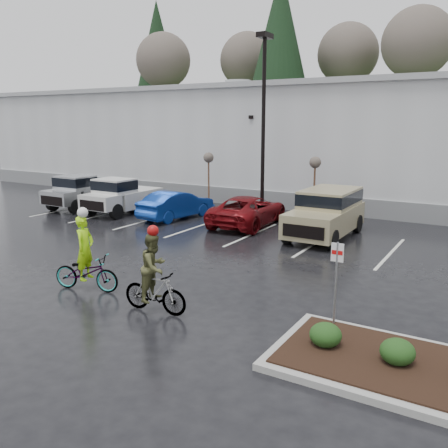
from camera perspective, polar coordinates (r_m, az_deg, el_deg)
The scene contains 16 objects.
ground at distance 13.41m, azimuth -3.09°, elevation -9.42°, with size 120.00×120.00×0.00m, color black.
warehouse at distance 33.08m, azimuth 18.91°, elevation 9.32°, with size 60.50×15.50×7.20m.
wooded_ridge at distance 55.79m, azimuth 24.00°, elevation 9.18°, with size 80.00×25.00×6.00m, color #1D3A18.
lamppost at distance 24.89m, azimuth 4.79°, elevation 13.88°, with size 0.50×1.00×9.22m.
sapling_west at distance 27.81m, azimuth -1.87°, elevation 7.64°, with size 0.60×0.60×3.20m.
sapling_mid at distance 24.91m, azimuth 10.90°, elevation 6.90°, with size 0.60×0.60×3.20m.
shrub_a at distance 10.78m, azimuth 12.12°, elevation -12.91°, with size 0.70×0.70×0.52m, color #153412.
shrub_b at distance 10.46m, azimuth 20.14°, elevation -14.23°, with size 0.70×0.70×0.52m, color #153412.
fire_lane_sign at distance 11.54m, azimuth 13.35°, elevation -5.96°, with size 0.30×0.05×2.20m.
pickup_silver at distance 28.91m, azimuth -16.10°, elevation 3.86°, with size 2.10×5.20×1.96m, color #ADB1B5, non-canonical shape.
pickup_white at distance 26.89m, azimuth -11.66°, elevation 3.49°, with size 2.10×5.20×1.96m, color silver, non-canonical shape.
car_blue at distance 24.72m, azimuth -5.75°, elevation 2.33°, with size 1.54×4.40×1.45m, color navy.
car_red at distance 23.02m, azimuth 2.94°, elevation 1.63°, with size 2.39×5.19×1.44m, color #68090D.
suv_tan at distance 20.94m, azimuth 12.06°, elevation 1.18°, with size 2.20×5.10×2.06m, color #9B9069, non-canonical shape.
cyclist_hivis at distance 14.68m, azimuth -16.27°, elevation -4.79°, with size 2.19×1.23×2.52m.
cyclist_olive at distance 12.59m, azimuth -8.36°, elevation -6.83°, with size 1.86×0.91×2.36m.
Camera 1 is at (7.00, -10.31, 4.94)m, focal length 38.00 mm.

